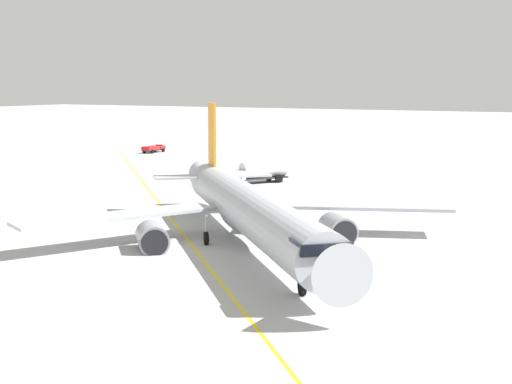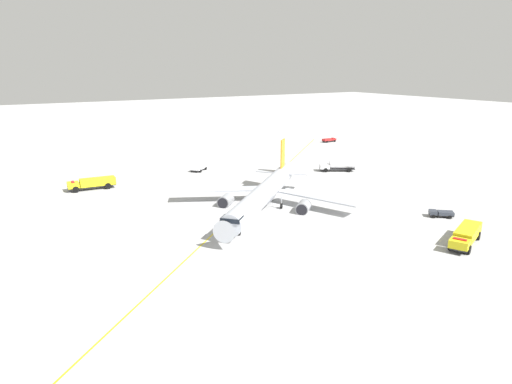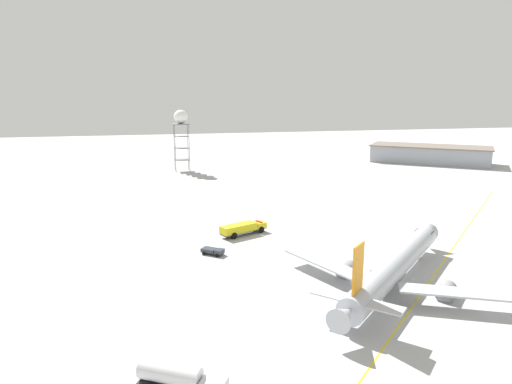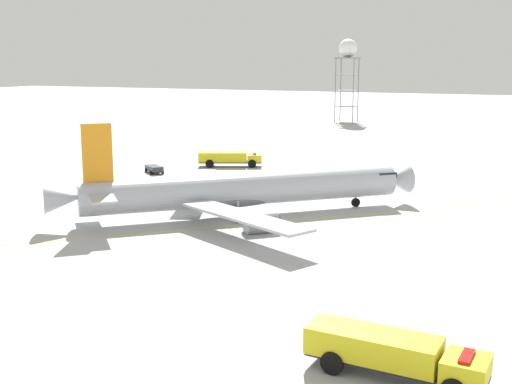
{
  "view_description": "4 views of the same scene",
  "coord_description": "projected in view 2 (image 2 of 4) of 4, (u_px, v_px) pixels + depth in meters",
  "views": [
    {
      "loc": [
        55.41,
        31.55,
        13.25
      ],
      "look_at": [
        0.61,
        1.51,
        4.18
      ],
      "focal_mm": 52.82,
      "sensor_mm": 36.0,
      "label": 1
    },
    {
      "loc": [
        48.59,
        74.6,
        26.9
      ],
      "look_at": [
        5.07,
        3.04,
        4.04
      ],
      "focal_mm": 32.54,
      "sensor_mm": 36.0,
      "label": 2
    },
    {
      "loc": [
        -34.47,
        -57.71,
        29.2
      ],
      "look_at": [
        -7.77,
        48.78,
        5.96
      ],
      "focal_mm": 31.99,
      "sensor_mm": 36.0,
      "label": 3
    },
    {
      "loc": [
        34.59,
        -65.66,
        17.86
      ],
      "look_at": [
        2.86,
        6.06,
        2.07
      ],
      "focal_mm": 46.09,
      "sensor_mm": 36.0,
      "label": 4
    }
  ],
  "objects": [
    {
      "name": "taxiway_centreline",
      "position": [
        242.0,
        207.0,
        91.44
      ],
      "size": [
        133.78,
        124.04,
        0.01
      ],
      "rotation": [
        0.0,
        0.0,
        0.75
      ],
      "color": "yellow",
      "rests_on": "ground_plane"
    },
    {
      "name": "fire_tender_truck",
      "position": [
        93.0,
        183.0,
        103.97
      ],
      "size": [
        10.42,
        3.6,
        2.5
      ],
      "rotation": [
        0.0,
        0.0,
        6.21
      ],
      "color": "#232326",
      "rests_on": "ground_plane"
    },
    {
      "name": "baggage_truck_truck",
      "position": [
        441.0,
        213.0,
        85.08
      ],
      "size": [
        4.43,
        4.16,
        1.22
      ],
      "rotation": [
        0.0,
        0.0,
        5.58
      ],
      "color": "#232326",
      "rests_on": "ground_plane"
    },
    {
      "name": "fuel_tanker_truck",
      "position": [
        339.0,
        165.0,
        121.93
      ],
      "size": [
        9.09,
        6.72,
        2.87
      ],
      "rotation": [
        0.0,
        0.0,
        5.75
      ],
      "color": "#232326",
      "rests_on": "ground_plane"
    },
    {
      "name": "ground_plane",
      "position": [
        270.0,
        205.0,
        92.93
      ],
      "size": [
        600.0,
        600.0,
        0.0
      ],
      "primitive_type": "plane",
      "color": "#B2B2B2"
    },
    {
      "name": "pushback_tug_truck",
      "position": [
        199.0,
        168.0,
        122.39
      ],
      "size": [
        5.44,
        5.17,
        1.3
      ],
      "rotation": [
        0.0,
        0.0,
        3.85
      ],
      "color": "#232326",
      "rests_on": "ground_plane"
    },
    {
      "name": "airliner_main",
      "position": [
        263.0,
        195.0,
        89.2
      ],
      "size": [
        34.7,
        32.35,
        11.51
      ],
      "rotation": [
        0.0,
        0.0,
        0.74
      ],
      "color": "#B2B7C1",
      "rests_on": "ground_plane"
    },
    {
      "name": "ops_pickup_truck",
      "position": [
        329.0,
        140.0,
        168.77
      ],
      "size": [
        5.32,
        2.21,
        1.41
      ],
      "rotation": [
        0.0,
        0.0,
        3.15
      ],
      "color": "#232326",
      "rests_on": "ground_plane"
    },
    {
      "name": "fire_tender_truck_extra",
      "position": [
        466.0,
        235.0,
        71.94
      ],
      "size": [
        10.9,
        6.76,
        2.5
      ],
      "rotation": [
        0.0,
        0.0,
        0.41
      ],
      "color": "#232326",
      "rests_on": "ground_plane"
    }
  ]
}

